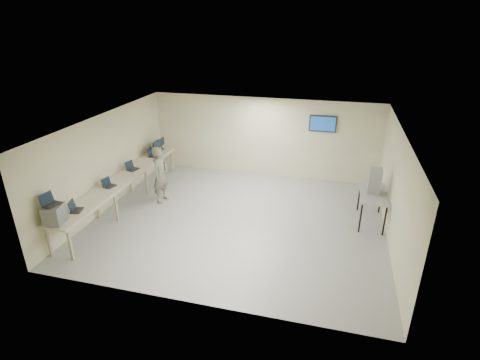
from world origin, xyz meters
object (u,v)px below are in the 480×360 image
(equipment_box, at_px, (54,214))
(side_table, at_px, (373,195))
(workbench, at_px, (122,180))
(soldier, at_px, (161,175))

(equipment_box, distance_m, side_table, 8.09)
(workbench, distance_m, soldier, 1.14)
(workbench, xyz_separation_m, equipment_box, (-0.06, -2.75, 0.31))
(workbench, relative_size, equipment_box, 12.96)
(workbench, height_order, equipment_box, equipment_box)
(workbench, xyz_separation_m, soldier, (0.98, 0.57, 0.06))
(equipment_box, bearing_deg, soldier, 61.27)
(soldier, bearing_deg, side_table, -81.77)
(soldier, distance_m, side_table, 6.21)
(side_table, bearing_deg, workbench, -173.43)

